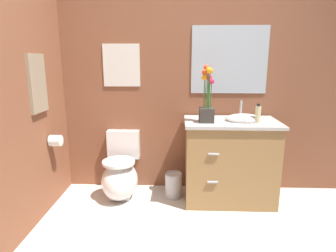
{
  "coord_description": "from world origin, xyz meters",
  "views": [
    {
      "loc": [
        -0.09,
        -1.56,
        1.47
      ],
      "look_at": [
        -0.2,
        1.2,
        0.81
      ],
      "focal_mm": 30.5,
      "sensor_mm": 36.0,
      "label": 1
    }
  ],
  "objects": [
    {
      "name": "toilet",
      "position": [
        -0.71,
        1.28,
        0.24
      ],
      "size": [
        0.38,
        0.59,
        0.69
      ],
      "color": "white",
      "rests_on": "ground_plane"
    },
    {
      "name": "soap_bottle",
      "position": [
        0.67,
        1.16,
        0.94
      ],
      "size": [
        0.05,
        0.05,
        0.19
      ],
      "color": "beige",
      "rests_on": "vanity_cabinet"
    },
    {
      "name": "trash_bin",
      "position": [
        -0.14,
        1.28,
        0.14
      ],
      "size": [
        0.18,
        0.18,
        0.27
      ],
      "color": "#B7B7BC",
      "rests_on": "ground_plane"
    },
    {
      "name": "flower_vase",
      "position": [
        0.18,
        1.18,
        1.07
      ],
      "size": [
        0.14,
        0.14,
        0.55
      ],
      "color": "#38332D",
      "rests_on": "vanity_cabinet"
    },
    {
      "name": "vanity_cabinet",
      "position": [
        0.44,
        1.25,
        0.44
      ],
      "size": [
        0.94,
        0.56,
        1.04
      ],
      "color": "#9E7242",
      "rests_on": "ground_plane"
    },
    {
      "name": "hanging_towel",
      "position": [
        -1.36,
        0.95,
        1.25
      ],
      "size": [
        0.03,
        0.28,
        0.52
      ],
      "primitive_type": "cube",
      "color": "gray"
    },
    {
      "name": "wall_back",
      "position": [
        0.2,
        1.58,
        1.25
      ],
      "size": [
        4.26,
        0.05,
        2.5
      ],
      "primitive_type": "cube",
      "color": "brown",
      "rests_on": "ground_plane"
    },
    {
      "name": "toilet_paper_roll",
      "position": [
        -1.3,
        1.08,
        0.68
      ],
      "size": [
        0.11,
        0.11,
        0.11
      ],
      "primitive_type": "cylinder",
      "rotation": [
        0.0,
        1.57,
        0.0
      ],
      "color": "white"
    },
    {
      "name": "wall_mirror",
      "position": [
        0.44,
        1.55,
        1.45
      ],
      "size": [
        0.8,
        0.01,
        0.7
      ],
      "primitive_type": "cube",
      "color": "#B2BCC6"
    },
    {
      "name": "wall_poster",
      "position": [
        -0.71,
        1.55,
        1.39
      ],
      "size": [
        0.4,
        0.01,
        0.45
      ],
      "primitive_type": "cube",
      "color": "silver"
    },
    {
      "name": "wall_left",
      "position": [
        -1.4,
        0.47,
        1.25
      ],
      "size": [
        0.05,
        4.35,
        2.5
      ],
      "primitive_type": "cube",
      "color": "brown",
      "rests_on": "ground_plane"
    }
  ]
}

